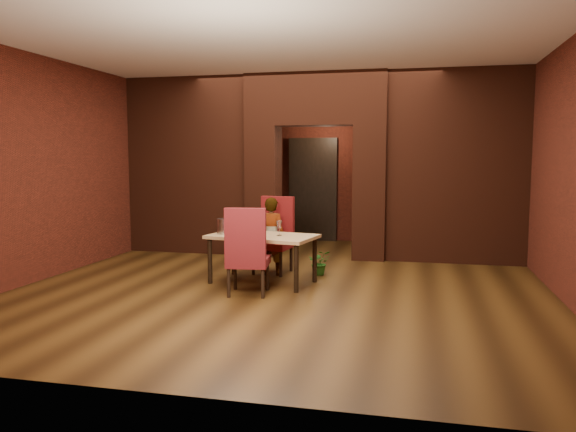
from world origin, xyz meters
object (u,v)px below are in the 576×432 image
object	(u,v)px
dining_table	(263,259)
water_bottle	(235,222)
chair_near	(248,250)
wine_glass_a	(248,226)
chair_far	(272,235)
potted_plant	(320,262)
wine_glass_b	(262,226)
wine_bucket	(223,226)
person_seated	(271,236)
wine_glass_c	(279,228)

from	to	relation	value
dining_table	water_bottle	xyz separation A→B (m)	(-0.47, 0.19, 0.48)
chair_near	wine_glass_a	world-z (taller)	chair_near
chair_far	potted_plant	xyz separation A→B (m)	(0.72, 0.03, -0.39)
dining_table	wine_glass_b	bearing A→B (deg)	120.39
wine_bucket	dining_table	bearing A→B (deg)	2.52
person_seated	wine_bucket	distance (m)	0.84
wine_glass_b	wine_bucket	distance (m)	0.55
chair_far	person_seated	distance (m)	0.12
wine_glass_b	chair_near	bearing A→B (deg)	-87.47
wine_glass_c	potted_plant	distance (m)	1.03
chair_far	potted_plant	size ratio (longest dim) A/B	3.09
wine_glass_c	potted_plant	bearing A→B (deg)	57.89
chair_near	wine_bucket	xyz separation A→B (m)	(-0.56, 0.63, 0.22)
wine_glass_b	wine_glass_c	xyz separation A→B (m)	(0.28, -0.12, -0.00)
dining_table	chair_near	bearing A→B (deg)	-79.86
chair_far	person_seated	world-z (taller)	person_seated
potted_plant	wine_glass_b	bearing A→B (deg)	-140.78
person_seated	chair_far	bearing A→B (deg)	-77.01
potted_plant	wine_glass_a	bearing A→B (deg)	-146.01
dining_table	chair_near	xyz separation A→B (m)	(-0.01, -0.66, 0.23)
person_seated	water_bottle	size ratio (longest dim) A/B	4.06
person_seated	wine_glass_a	world-z (taller)	person_seated
wine_glass_a	water_bottle	distance (m)	0.26
wine_glass_c	wine_glass_b	bearing A→B (deg)	157.18
chair_near	wine_bucket	distance (m)	0.87
dining_table	wine_bucket	size ratio (longest dim) A/B	6.70
chair_far	chair_near	xyz separation A→B (m)	(0.03, -1.34, -0.01)
wine_glass_b	potted_plant	xyz separation A→B (m)	(0.73, 0.60, -0.60)
chair_near	water_bottle	distance (m)	1.00
person_seated	dining_table	bearing A→B (deg)	99.01
dining_table	wine_bucket	world-z (taller)	wine_bucket
dining_table	wine_bucket	bearing A→B (deg)	-166.71
person_seated	wine_glass_a	size ratio (longest dim) A/B	5.63
chair_near	wine_glass_b	bearing A→B (deg)	-94.87
chair_near	potted_plant	size ratio (longest dim) A/B	3.03
chair_far	potted_plant	world-z (taller)	chair_far
dining_table	wine_glass_c	size ratio (longest dim) A/B	7.05
dining_table	potted_plant	xyz separation A→B (m)	(0.69, 0.71, -0.15)
potted_plant	water_bottle	bearing A→B (deg)	-155.88
wine_glass_c	chair_far	bearing A→B (deg)	111.81
chair_far	wine_glass_a	xyz separation A→B (m)	(-0.21, -0.60, 0.21)
dining_table	wine_glass_c	world-z (taller)	wine_glass_c
wine_bucket	potted_plant	xyz separation A→B (m)	(1.26, 0.74, -0.60)
chair_near	water_bottle	size ratio (longest dim) A/B	3.94
wine_glass_a	potted_plant	xyz separation A→B (m)	(0.93, 0.63, -0.60)
chair_near	person_seated	xyz separation A→B (m)	(-0.01, 1.23, 0.02)
dining_table	chair_near	world-z (taller)	chair_near
person_seated	wine_glass_c	bearing A→B (deg)	121.44
chair_near	potted_plant	xyz separation A→B (m)	(0.70, 1.37, -0.38)
dining_table	water_bottle	distance (m)	0.70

